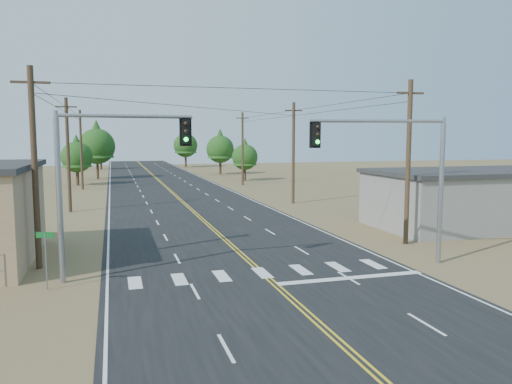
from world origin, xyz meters
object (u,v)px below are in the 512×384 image
object	(u,v)px
signal_mast_left	(99,167)
street_sign	(46,251)
building_right	(477,199)
signal_mast_right	(403,164)

from	to	relation	value
signal_mast_left	street_sign	world-z (taller)	signal_mast_left
building_right	street_sign	distance (m)	29.77
building_right	signal_mast_left	world-z (taller)	signal_mast_left
signal_mast_right	signal_mast_left	bearing A→B (deg)	-173.44
signal_mast_left	building_right	bearing A→B (deg)	11.70
building_right	street_sign	size ratio (longest dim) A/B	5.91
building_right	signal_mast_left	bearing A→B (deg)	-165.28
signal_mast_right	street_sign	bearing A→B (deg)	-169.19
building_right	street_sign	xyz separation A→B (m)	(-28.67, -8.00, -0.30)
building_right	street_sign	bearing A→B (deg)	-164.41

